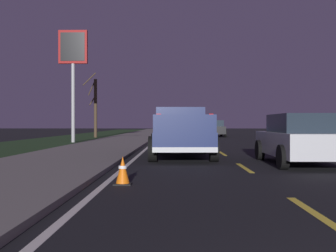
{
  "coord_description": "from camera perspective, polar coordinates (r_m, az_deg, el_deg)",
  "views": [
    {
      "loc": [
        -1.64,
        1.94,
        1.26
      ],
      "look_at": [
        15.65,
        2.27,
        1.14
      ],
      "focal_mm": 43.4,
      "sensor_mm": 36.0,
      "label": 1
    }
  ],
  "objects": [
    {
      "name": "ground",
      "position": [
        28.73,
        4.97,
        -2.14
      ],
      "size": [
        144.0,
        144.0,
        0.0
      ],
      "primitive_type": "plane",
      "color": "black"
    },
    {
      "name": "sidewalk_shoulder",
      "position": [
        28.91,
        -6.38,
        -2.0
      ],
      "size": [
        108.0,
        4.0,
        0.12
      ],
      "primitive_type": "cube",
      "color": "slate",
      "rests_on": "ground"
    },
    {
      "name": "grass_verge",
      "position": [
        29.97,
        -15.91,
        -2.04
      ],
      "size": [
        108.0,
        6.0,
        0.01
      ],
      "primitive_type": "cube",
      "color": "#1E3819",
      "rests_on": "ground"
    },
    {
      "name": "lane_markings",
      "position": [
        30.44,
        -0.05,
        -1.99
      ],
      "size": [
        108.0,
        3.54,
        0.01
      ],
      "color": "yellow",
      "rests_on": "ground"
    },
    {
      "name": "pickup_truck",
      "position": [
        15.35,
        1.76,
        -0.92
      ],
      "size": [
        5.49,
        2.4,
        1.87
      ],
      "color": "#141E4C",
      "rests_on": "ground"
    },
    {
      "name": "sedan_blue",
      "position": [
        36.1,
        1.32,
        -0.38
      ],
      "size": [
        4.43,
        2.07,
        1.54
      ],
      "color": "navy",
      "rests_on": "ground"
    },
    {
      "name": "sedan_black",
      "position": [
        38.47,
        6.44,
        -0.33
      ],
      "size": [
        4.4,
        2.02,
        1.54
      ],
      "color": "black",
      "rests_on": "ground"
    },
    {
      "name": "sedan_silver",
      "position": [
        13.07,
        18.04,
        -1.72
      ],
      "size": [
        4.4,
        2.02,
        1.54
      ],
      "color": "#B2B5BA",
      "rests_on": "ground"
    },
    {
      "name": "gas_price_sign",
      "position": [
        27.88,
        -13.19,
        9.31
      ],
      "size": [
        0.27,
        1.9,
        7.41
      ],
      "color": "#99999E",
      "rests_on": "ground"
    },
    {
      "name": "bare_tree_far",
      "position": [
        36.69,
        -10.2,
        2.73
      ],
      "size": [
        1.06,
        1.18,
        5.78
      ],
      "color": "#423323",
      "rests_on": "ground"
    },
    {
      "name": "traffic_cone_near",
      "position": [
        8.41,
        -6.38,
        -6.27
      ],
      "size": [
        0.36,
        0.36,
        0.58
      ],
      "color": "black",
      "rests_on": "ground"
    }
  ]
}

